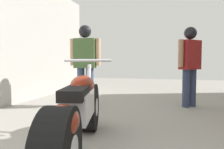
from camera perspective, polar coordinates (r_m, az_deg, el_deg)
name	(u,v)px	position (r m, az deg, el deg)	size (l,w,h in m)	color
ground_plane	(138,116)	(3.71, 7.01, -11.24)	(16.41, 16.41, 0.00)	gray
garage_partition_left	(1,33)	(4.92, -27.99, 9.91)	(0.08, 7.52, 3.05)	#A3A099
motorcycle_maroon_cruiser	(78,115)	(2.15, -9.26, -10.82)	(0.81, 2.07, 0.97)	black
mechanic_in_blue	(85,58)	(4.50, -7.32, 4.54)	(0.68, 0.29, 1.72)	#384766
mechanic_with_helmet	(190,59)	(4.63, 20.46, 3.91)	(0.53, 0.54, 1.66)	#2D3851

